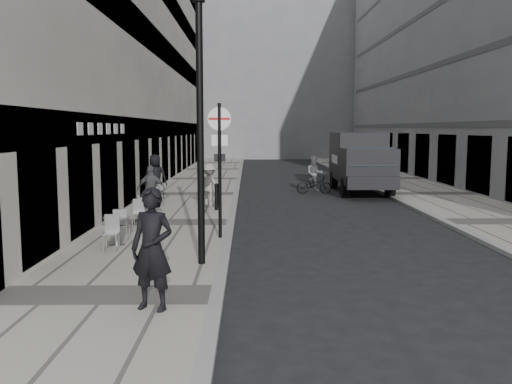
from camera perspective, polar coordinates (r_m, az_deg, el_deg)
The scene contains 19 objects.
ground at distance 7.54m, azimuth -5.37°, elevation -17.65°, with size 120.00×120.00×0.00m, color black.
sidewalk at distance 25.17m, azimuth -6.69°, elevation -0.30°, with size 4.00×60.00×0.12m, color #A19A91.
far_sidewalk at distance 26.41m, azimuth 17.78°, elevation -0.25°, with size 4.00×60.00×0.12m, color #A19A91.
building_left at distance 32.57m, azimuth -13.04°, elevation 16.95°, with size 4.00×45.00×18.00m, color beige.
building_right at distance 34.79m, azimuth 23.02°, elevation 17.60°, with size 6.00×45.00×20.00m, color gray.
building_far at distance 63.35m, azimuth 0.01°, elevation 13.85°, with size 24.00×16.00×22.00m, color gray.
walking_man at distance 9.09m, azimuth -10.89°, elevation -5.93°, with size 0.74×0.49×2.04m, color black.
sign_post at distance 14.72m, azimuth -3.85°, elevation 4.20°, with size 0.63×0.10×3.67m.
lamppost at distance 11.85m, azimuth -5.92°, elevation 8.29°, with size 0.27×0.27×5.97m.
bollard_near at distance 20.64m, azimuth -4.08°, elevation -0.45°, with size 0.11×0.11×0.85m, color black.
bollard_far at distance 19.95m, azimuth -4.20°, elevation -0.59°, with size 0.12×0.12×0.92m, color black.
panel_van at distance 26.82m, azimuth 10.88°, elevation 3.45°, with size 2.48×6.27×2.92m.
cyclist at distance 25.95m, azimuth 6.14°, elevation 1.35°, with size 1.68×0.64×1.81m.
pedestrian_a at distance 19.49m, azimuth -10.97°, elevation 0.28°, with size 0.99×0.41×1.70m, color #4C4C50.
pedestrian_b at distance 20.91m, azimuth -4.93°, elevation 0.74°, with size 1.07×0.61×1.65m, color gray.
pedestrian_c at distance 22.82m, azimuth -10.55°, elevation 1.51°, with size 0.95×0.62×1.94m, color black.
cafe_table_near at distance 14.33m, azimuth -14.47°, elevation -3.75°, with size 0.68×1.53×0.87m.
cafe_table_mid at distance 17.47m, azimuth -11.96°, elevation -1.90°, with size 0.64×1.45×0.83m.
cafe_table_far at distance 20.08m, azimuth -10.50°, elevation -0.63°, with size 0.72×1.62×0.92m.
Camera 1 is at (0.57, -6.85, 3.10)m, focal length 38.00 mm.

